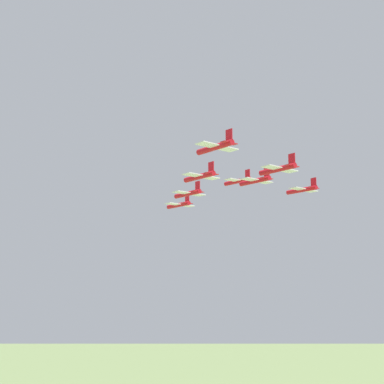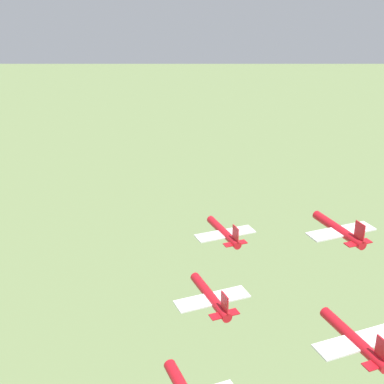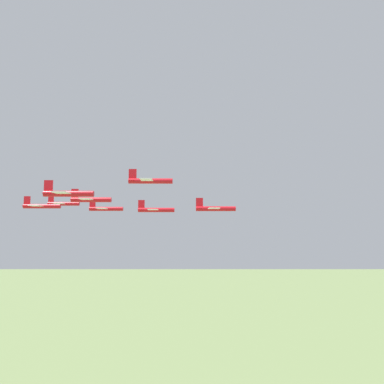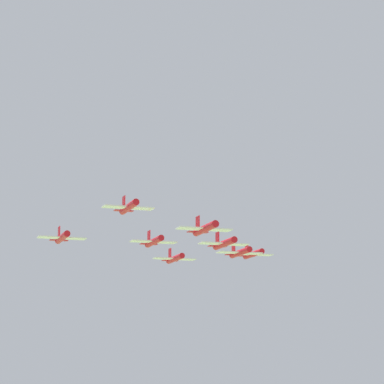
{
  "view_description": "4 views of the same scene",
  "coord_description": "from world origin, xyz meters",
  "px_view_note": "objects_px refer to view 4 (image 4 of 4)",
  "views": [
    {
      "loc": [
        149.86,
        1.23,
        94.23
      ],
      "look_at": [
        1.42,
        0.82,
        122.21
      ],
      "focal_mm": 50.0,
      "sensor_mm": 36.0,
      "label": 1
    },
    {
      "loc": [
        67.02,
        14.38,
        156.18
      ],
      "look_at": [
        -5.3,
        -8.45,
        125.16
      ],
      "focal_mm": 50.0,
      "sensor_mm": 36.0,
      "label": 2
    },
    {
      "loc": [
        -57.81,
        73.54,
        115.15
      ],
      "look_at": [
        2.59,
        -2.72,
        124.02
      ],
      "focal_mm": 35.0,
      "sensor_mm": 36.0,
      "label": 3
    },
    {
      "loc": [
        -142.83,
        -55.16,
        95.51
      ],
      "look_at": [
        -7.8,
        -2.04,
        125.05
      ],
      "focal_mm": 85.0,
      "sensor_mm": 36.0,
      "label": 4
    }
  ],
  "objects_px": {
    "jet_0": "(205,228)",
    "jet_7": "(175,258)",
    "jet_2": "(129,207)",
    "jet_3": "(240,252)",
    "jet_4": "(154,241)",
    "jet_1": "(224,243)",
    "jet_6": "(253,254)",
    "jet_5": "(62,237)"
  },
  "relations": [
    {
      "from": "jet_2",
      "to": "jet_0",
      "type": "bearing_deg",
      "value": 120.47
    },
    {
      "from": "jet_7",
      "to": "jet_5",
      "type": "bearing_deg",
      "value": 29.54
    },
    {
      "from": "jet_2",
      "to": "jet_3",
      "type": "xyz_separation_m",
      "value": [
        29.35,
        -11.15,
        -5.06
      ]
    },
    {
      "from": "jet_5",
      "to": "jet_7",
      "type": "xyz_separation_m",
      "value": [
        29.35,
        -11.15,
        -1.07
      ]
    },
    {
      "from": "jet_0",
      "to": "jet_2",
      "type": "height_order",
      "value": "jet_2"
    },
    {
      "from": "jet_3",
      "to": "jet_5",
      "type": "relative_size",
      "value": 1.0
    },
    {
      "from": "jet_4",
      "to": "jet_6",
      "type": "relative_size",
      "value": 1.0
    },
    {
      "from": "jet_4",
      "to": "jet_3",
      "type": "bearing_deg",
      "value": 180.0
    },
    {
      "from": "jet_3",
      "to": "jet_4",
      "type": "bearing_deg",
      "value": -0.0
    },
    {
      "from": "jet_0",
      "to": "jet_3",
      "type": "xyz_separation_m",
      "value": [
        35.46,
        5.74,
        0.76
      ]
    },
    {
      "from": "jet_7",
      "to": "jet_2",
      "type": "bearing_deg",
      "value": 59.53
    },
    {
      "from": "jet_0",
      "to": "jet_7",
      "type": "relative_size",
      "value": 1.0
    },
    {
      "from": "jet_2",
      "to": "jet_4",
      "type": "distance_m",
      "value": 18.32
    },
    {
      "from": "jet_1",
      "to": "jet_2",
      "type": "relative_size",
      "value": 1.0
    },
    {
      "from": "jet_5",
      "to": "jet_7",
      "type": "bearing_deg",
      "value": -150.46
    },
    {
      "from": "jet_4",
      "to": "jet_0",
      "type": "bearing_deg",
      "value": 90.0
    },
    {
      "from": "jet_0",
      "to": "jet_1",
      "type": "distance_m",
      "value": 17.96
    },
    {
      "from": "jet_4",
      "to": "jet_5",
      "type": "distance_m",
      "value": 18.21
    },
    {
      "from": "jet_3",
      "to": "jet_2",
      "type": "bearing_deg",
      "value": 29.54
    },
    {
      "from": "jet_1",
      "to": "jet_2",
      "type": "bearing_deg",
      "value": -0.0
    },
    {
      "from": "jet_5",
      "to": "jet_6",
      "type": "distance_m",
      "value": 48.09
    },
    {
      "from": "jet_2",
      "to": "jet_4",
      "type": "height_order",
      "value": "jet_2"
    },
    {
      "from": "jet_6",
      "to": "jet_4",
      "type": "bearing_deg",
      "value": 29.54
    },
    {
      "from": "jet_3",
      "to": "jet_4",
      "type": "height_order",
      "value": "jet_4"
    },
    {
      "from": "jet_7",
      "to": "jet_3",
      "type": "bearing_deg",
      "value": 120.47
    },
    {
      "from": "jet_3",
      "to": "jet_6",
      "type": "xyz_separation_m",
      "value": [
        17.73,
        2.87,
        2.03
      ]
    },
    {
      "from": "jet_3",
      "to": "jet_7",
      "type": "height_order",
      "value": "jet_7"
    },
    {
      "from": "jet_1",
      "to": "jet_7",
      "type": "relative_size",
      "value": 1.0
    },
    {
      "from": "jet_6",
      "to": "jet_7",
      "type": "xyz_separation_m",
      "value": [
        -11.62,
        14.02,
        -1.74
      ]
    },
    {
      "from": "jet_1",
      "to": "jet_5",
      "type": "height_order",
      "value": "jet_5"
    },
    {
      "from": "jet_1",
      "to": "jet_4",
      "type": "distance_m",
      "value": 18.08
    },
    {
      "from": "jet_2",
      "to": "jet_3",
      "type": "height_order",
      "value": "jet_2"
    },
    {
      "from": "jet_1",
      "to": "jet_7",
      "type": "distance_m",
      "value": 30.98
    },
    {
      "from": "jet_5",
      "to": "jet_7",
      "type": "relative_size",
      "value": 1.0
    },
    {
      "from": "jet_2",
      "to": "jet_5",
      "type": "bearing_deg",
      "value": -59.53
    },
    {
      "from": "jet_2",
      "to": "jet_6",
      "type": "xyz_separation_m",
      "value": [
        47.08,
        -8.28,
        -3.04
      ]
    },
    {
      "from": "jet_4",
      "to": "jet_7",
      "type": "distance_m",
      "value": 18.0
    },
    {
      "from": "jet_4",
      "to": "jet_7",
      "type": "height_order",
      "value": "jet_4"
    },
    {
      "from": "jet_5",
      "to": "jet_6",
      "type": "height_order",
      "value": "jet_6"
    },
    {
      "from": "jet_0",
      "to": "jet_4",
      "type": "distance_m",
      "value": 31.04
    },
    {
      "from": "jet_3",
      "to": "jet_6",
      "type": "bearing_deg",
      "value": -120.47
    },
    {
      "from": "jet_4",
      "to": "jet_6",
      "type": "xyz_separation_m",
      "value": [
        29.35,
        -11.15,
        0.6
      ]
    }
  ]
}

